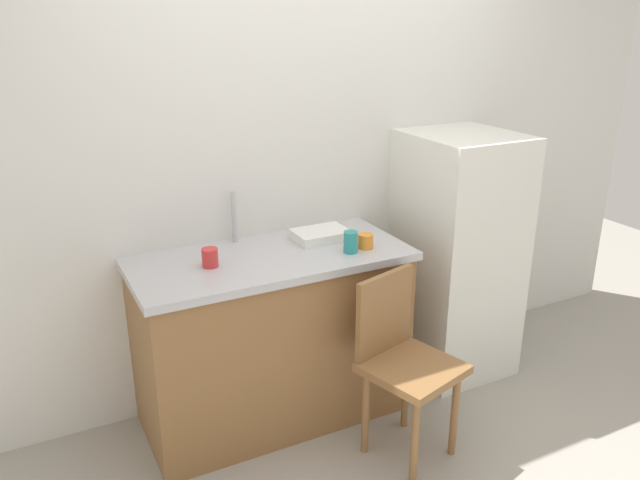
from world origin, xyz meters
The scene contains 11 objects.
ground_plane centered at (0.00, 0.00, 0.00)m, with size 8.00×8.00×0.00m, color #9E998E.
back_wall centered at (0.00, 1.00, 1.34)m, with size 4.80×0.10×2.69m, color silver.
cabinet_base centered at (-0.37, 0.65, 0.44)m, with size 1.33×0.60×0.87m, color olive.
countertop centered at (-0.37, 0.65, 0.89)m, with size 1.37×0.64×0.04m, color #B7B7BC.
faucet centered at (-0.45, 0.90, 1.05)m, with size 0.02×0.02×0.27m, color #B7B7BC.
refrigerator centered at (0.79, 0.64, 0.70)m, with size 0.57×0.61×1.41m, color silver.
chair centered at (0.07, 0.11, 0.50)m, with size 0.49×0.49×0.89m.
dish_tray centered at (-0.04, 0.73, 0.94)m, with size 0.28×0.20×0.05m, color white.
cup_red centered at (-0.67, 0.64, 0.96)m, with size 0.08×0.08×0.09m, color red.
cup_teal centered at (0.00, 0.50, 0.97)m, with size 0.07×0.07×0.11m, color teal.
cup_orange centered at (0.10, 0.51, 0.95)m, with size 0.08×0.08×0.07m, color orange.
Camera 1 is at (-1.46, -2.03, 2.04)m, focal length 35.61 mm.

